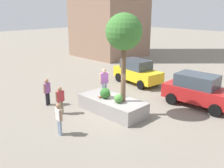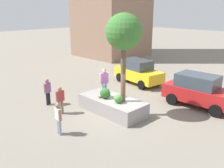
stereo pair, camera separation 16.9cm
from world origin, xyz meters
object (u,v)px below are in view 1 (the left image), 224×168
planter_ledge (112,105)px  skateboarder (104,80)px  sedan_parked (199,90)px  skateboard (104,96)px  passerby_with_bag (47,90)px  pedestrian_crossing (60,98)px  taxi_cab (137,71)px  plaza_tree (124,33)px  bystander_watching (59,117)px

planter_ledge → skateboarder: 1.57m
sedan_parked → planter_ledge: bearing=-124.8°
skateboard → passerby_with_bag: bearing=-148.1°
planter_ledge → pedestrian_crossing: pedestrian_crossing is taller
skateboard → taxi_cab: 6.25m
skateboarder → taxi_cab: skateboarder is taller
taxi_cab → planter_ledge: bearing=-64.2°
passerby_with_bag → pedestrian_crossing: (1.78, -0.22, -0.04)m
taxi_cab → passerby_with_bag: size_ratio=2.56×
plaza_tree → pedestrian_crossing: plaza_tree is taller
skateboard → skateboarder: bearing=9.5°
skateboard → skateboarder: size_ratio=0.49×
plaza_tree → taxi_cab: bearing=122.2°
plaza_tree → skateboarder: 3.11m
plaza_tree → taxi_cab: 7.57m
planter_ledge → bystander_watching: size_ratio=2.55×
skateboarder → pedestrian_crossing: 2.78m
passerby_with_bag → skateboard: bearing=31.9°
sedan_parked → bystander_watching: (-3.00, -8.37, -0.09)m
taxi_cab → sedan_parked: size_ratio=1.00×
plaza_tree → pedestrian_crossing: (-2.70, -2.47, -3.76)m
sedan_parked → bystander_watching: bearing=-109.7°
pedestrian_crossing → skateboard: bearing=57.3°
planter_ledge → bystander_watching: bearing=-87.5°
skateboard → skateboarder: (0.00, 0.00, 0.99)m
skateboard → taxi_cab: bearing=110.9°
sedan_parked → pedestrian_crossing: (-5.12, -6.88, -0.08)m
skateboarder → plaza_tree: bearing=11.4°
pedestrian_crossing → passerby_with_bag: bearing=173.1°
skateboarder → taxi_cab: bearing=110.9°
taxi_cab → skateboarder: bearing=-69.1°
planter_ledge → bystander_watching: bystander_watching is taller
sedan_parked → pedestrian_crossing: size_ratio=2.68×
planter_ledge → bystander_watching: (0.17, -3.81, 0.52)m
sedan_parked → skateboarder: bearing=-128.4°
plaza_tree → skateboarder: bearing=-168.6°
plaza_tree → pedestrian_crossing: bearing=-137.6°
sedan_parked → plaza_tree: bearing=-118.7°
plaza_tree → planter_ledge: bearing=-169.1°
taxi_cab → skateboard: bearing=-69.1°
taxi_cab → sedan_parked: (5.93, -1.16, 0.04)m
planter_ledge → skateboarder: (-0.54, -0.12, 1.47)m
skateboarder → sedan_parked: bearing=51.6°
skateboard → bystander_watching: 3.76m
sedan_parked → bystander_watching: 8.89m
planter_ledge → sedan_parked: (3.17, 4.56, 0.61)m
planter_ledge → passerby_with_bag: size_ratio=2.41×
skateboarder → taxi_cab: (-2.23, 5.83, -0.90)m
passerby_with_bag → pedestrian_crossing: bearing=-6.9°
planter_ledge → passerby_with_bag: passerby_with_bag is taller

